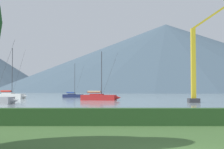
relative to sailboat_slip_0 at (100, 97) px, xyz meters
The scene contains 8 objects.
harbor_water 74.72m from the sailboat_slip_0, 85.12° to the left, with size 320.00×246.00×0.00m, color #8C9EA3.
hedge_line 51.94m from the sailboat_slip_0, 82.97° to the right, with size 80.00×1.20×1.20m, color #284C23.
sailboat_slip_0 is the anchor object (origin of this frame).
sailboat_slip_1 25.73m from the sailboat_slip_0, 109.62° to the left, with size 6.98×2.68×10.20m.
sailboat_slip_5 28.31m from the sailboat_slip_0, 149.77° to the left, with size 9.43×4.50×13.53m.
dock_crane 23.10m from the sailboat_slip_0, 34.29° to the right, with size 7.91×2.00×18.78m.
distant_hill_east_ridge 305.63m from the sailboat_slip_0, 71.19° to the left, with size 306.94×306.94×55.27m, color #425666.
distant_hill_far_shoulder 287.84m from the sailboat_slip_0, 77.80° to the left, with size 354.59×354.59×71.52m, color #425666.
Camera 1 is at (-3.47, -12.89, 2.58)m, focal length 53.65 mm.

